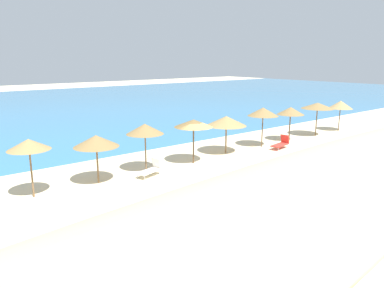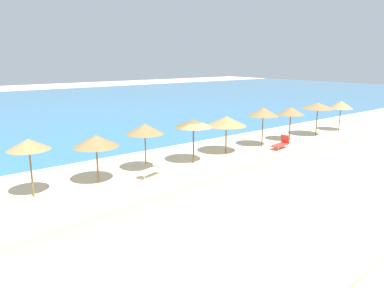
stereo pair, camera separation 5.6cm
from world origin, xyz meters
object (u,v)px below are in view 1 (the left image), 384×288
beach_umbrella_9 (318,106)px  lounge_chair_0 (151,169)px  beach_umbrella_2 (29,145)px  lounge_chair_2 (281,143)px  beach_umbrella_6 (226,121)px  beach_umbrella_7 (263,112)px  beach_umbrella_5 (194,123)px  beach_umbrella_8 (291,111)px  beach_umbrella_3 (96,141)px  beach_umbrella_10 (341,105)px  beach_umbrella_4 (145,129)px  beach_ball (247,179)px

beach_umbrella_9 → lounge_chair_0: (-16.31, -0.46, -2.12)m
beach_umbrella_2 → lounge_chair_2: bearing=-4.2°
beach_umbrella_6 → lounge_chair_0: bearing=-171.6°
beach_umbrella_7 → lounge_chair_2: beach_umbrella_7 is taller
beach_umbrella_5 → lounge_chair_2: size_ratio=1.56×
beach_umbrella_6 → beach_umbrella_9: bearing=-3.0°
beach_umbrella_8 → beach_umbrella_5: bearing=-179.0°
beach_umbrella_3 → beach_umbrella_6: beach_umbrella_6 is taller
beach_umbrella_2 → beach_umbrella_6: size_ratio=1.02×
beach_umbrella_10 → beach_umbrella_9: bearing=179.8°
beach_umbrella_2 → beach_umbrella_6: (12.48, 0.25, -0.28)m
beach_umbrella_4 → lounge_chair_0: bearing=-104.3°
beach_umbrella_9 → lounge_chair_0: bearing=-178.4°
beach_umbrella_8 → beach_umbrella_9: beach_umbrella_9 is taller
beach_umbrella_3 → lounge_chair_2: beach_umbrella_3 is taller
beach_umbrella_6 → lounge_chair_0: beach_umbrella_6 is taller
beach_umbrella_4 → lounge_chair_2: size_ratio=1.58×
beach_umbrella_2 → beach_umbrella_9: size_ratio=1.00×
beach_umbrella_4 → beach_umbrella_3: bearing=-176.4°
beach_umbrella_7 → lounge_chair_2: size_ratio=1.65×
beach_umbrella_5 → beach_ball: (-0.00, -4.42, -2.30)m
beach_umbrella_10 → beach_umbrella_7: bearing=178.5°
beach_umbrella_10 → lounge_chair_2: beach_umbrella_10 is taller
beach_umbrella_9 → beach_umbrella_4: bearing=178.7°
beach_umbrella_2 → beach_umbrella_4: size_ratio=1.00×
beach_umbrella_8 → beach_umbrella_9: (3.29, -0.18, 0.15)m
beach_umbrella_8 → lounge_chair_0: (-13.02, -0.64, -1.96)m
beach_umbrella_8 → lounge_chair_0: 13.18m
beach_umbrella_7 → lounge_chair_0: bearing=-175.9°
lounge_chair_2 → beach_umbrella_3: bearing=75.6°
beach_umbrella_3 → beach_umbrella_7: (12.67, 0.07, 0.33)m
beach_umbrella_4 → lounge_chair_2: 10.65m
beach_umbrella_5 → beach_umbrella_9: (12.95, -0.00, 0.03)m
lounge_chair_2 → beach_umbrella_2: bearing=76.2°
beach_umbrella_10 → beach_ball: (-16.48, -4.40, -2.15)m
beach_umbrella_3 → lounge_chair_2: 13.50m
beach_umbrella_6 → beach_umbrella_8: 6.46m
beach_umbrella_8 → beach_umbrella_6: bearing=177.1°
beach_umbrella_5 → lounge_chair_0: bearing=-172.1°
beach_umbrella_10 → beach_ball: beach_umbrella_10 is taller
beach_umbrella_7 → beach_umbrella_4: bearing=179.3°
beach_umbrella_3 → beach_umbrella_4: (2.97, 0.19, 0.23)m
beach_umbrella_3 → beach_ball: size_ratio=8.05×
beach_umbrella_2 → lounge_chair_2: (16.49, -1.20, -2.12)m
beach_umbrella_2 → beach_umbrella_6: beach_umbrella_2 is taller
beach_umbrella_10 → beach_umbrella_3: bearing=179.5°
beach_umbrella_8 → beach_umbrella_10: (6.82, -0.19, -0.03)m
beach_umbrella_8 → beach_umbrella_10: bearing=-1.6°
beach_umbrella_10 → lounge_chair_0: beach_umbrella_10 is taller
beach_umbrella_3 → beach_umbrella_8: beach_umbrella_8 is taller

